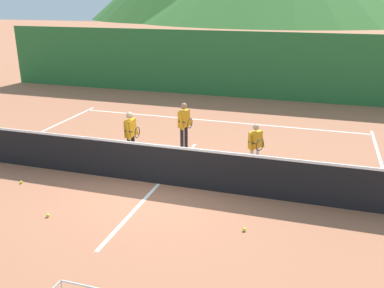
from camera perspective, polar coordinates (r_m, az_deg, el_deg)
The scene contains 11 objects.
ground_plane at distance 9.88m, azimuth -4.52°, elevation -5.39°, with size 120.00×120.00×0.00m, color #A86647.
line_baseline_far at distance 14.78m, azimuth 3.34°, elevation 3.13°, with size 10.20×0.08×0.01m, color white.
line_service_center at distance 9.88m, azimuth -4.52°, elevation -5.38°, with size 0.08×5.82×0.01m, color white.
tennis_net at distance 9.68m, azimuth -4.59°, elevation -2.71°, with size 10.58×0.08×1.05m.
student_0 at distance 11.18m, azimuth -8.32°, elevation 1.74°, with size 0.40×0.62×1.30m.
student_1 at distance 11.80m, azimuth -1.07°, elevation 3.05°, with size 0.42×0.68×1.35m.
student_2 at distance 10.44m, azimuth 8.60°, elevation 0.15°, with size 0.40×0.68×1.22m.
tennis_ball_0 at distance 8.04m, azimuth 7.11°, elevation -11.43°, with size 0.07×0.07×0.07m, color yellow.
tennis_ball_2 at distance 10.63m, azimuth -22.18°, elevation -4.81°, with size 0.07×0.07×0.07m, color yellow.
tennis_ball_6 at distance 8.91m, azimuth -18.97°, elevation -9.14°, with size 0.07×0.07×0.07m, color yellow.
windscreen_fence at distance 18.19m, azimuth 6.49°, elevation 10.61°, with size 22.43×0.08×2.79m, color #286B33.
Camera 1 is at (3.41, -8.30, 4.13)m, focal length 39.30 mm.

